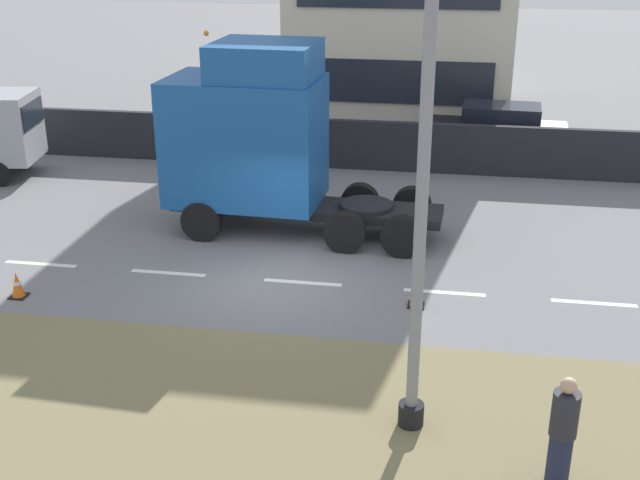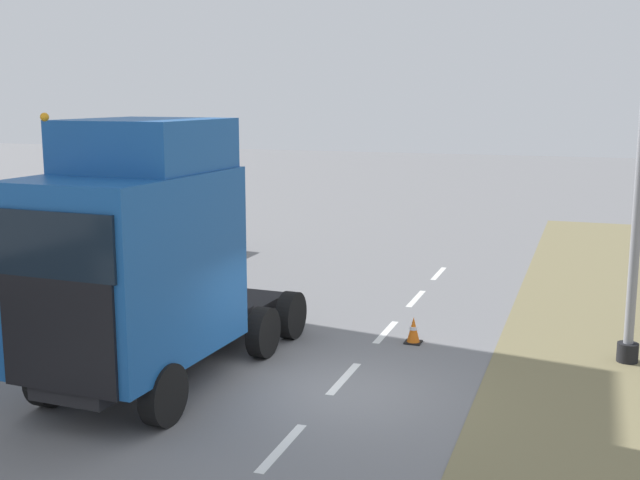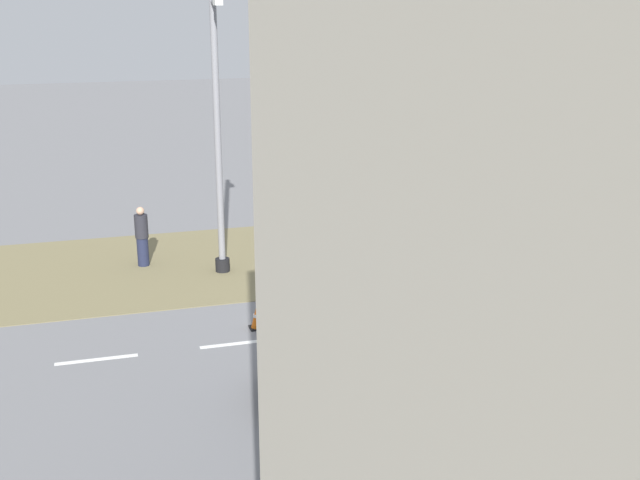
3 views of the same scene
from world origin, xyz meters
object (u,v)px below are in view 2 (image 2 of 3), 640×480
(lamp_post, at_px, (636,191))
(traffic_cone_lead, at_px, (413,330))
(parked_car, at_px, (32,250))
(lorry_cab, at_px, (140,259))

(lamp_post, bearing_deg, traffic_cone_lead, 1.91)
(lamp_post, height_order, traffic_cone_lead, lamp_post)
(lamp_post, distance_m, traffic_cone_lead, 5.35)
(parked_car, relative_size, lamp_post, 0.62)
(parked_car, xyz_separation_m, lamp_post, (-15.84, 1.92, 2.53))
(lamp_post, relative_size, traffic_cone_lead, 13.26)
(lorry_cab, bearing_deg, traffic_cone_lead, -129.23)
(parked_car, bearing_deg, lamp_post, 176.76)
(lorry_cab, height_order, traffic_cone_lead, lorry_cab)
(parked_car, distance_m, lamp_post, 16.15)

